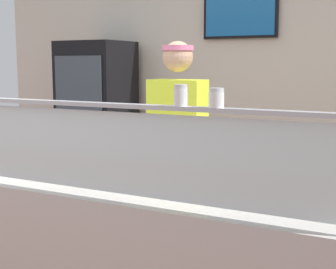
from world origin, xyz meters
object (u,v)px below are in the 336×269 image
parmesan_shaker (181,97)px  worker_figure (178,151)px  pepper_flake_shaker (216,99)px  pizza_server (127,175)px  pizza_tray (135,178)px  drink_fridge (97,131)px

parmesan_shaker → worker_figure: size_ratio=0.05×
pepper_flake_shaker → worker_figure: 1.38m
pizza_server → pepper_flake_shaker: 0.90m
pepper_flake_shaker → pizza_tray: bearing=149.3°
parmesan_shaker → drink_fridge: 3.00m
worker_figure → parmesan_shaker: bearing=-63.0°
worker_figure → drink_fridge: drink_fridge is taller
drink_fridge → worker_figure: bearing=-36.4°
pizza_tray → pepper_flake_shaker: size_ratio=5.41×
pizza_tray → pepper_flake_shaker: (0.64, -0.38, 0.49)m
parmesan_shaker → worker_figure: 1.31m
pepper_flake_shaker → parmesan_shaker: bearing=-180.0°
pepper_flake_shaker → drink_fridge: (-2.18, 2.16, -0.54)m
parmesan_shaker → pepper_flake_shaker: bearing=0.0°
pepper_flake_shaker → drink_fridge: drink_fridge is taller
pepper_flake_shaker → drink_fridge: size_ratio=0.05×
pizza_tray → pepper_flake_shaker: bearing=-30.7°
pepper_flake_shaker → worker_figure: (-0.72, 1.09, -0.45)m
pizza_server → drink_fridge: size_ratio=0.15×
pizza_tray → pizza_server: bearing=-155.1°
pizza_server → parmesan_shaker: parmesan_shaker is taller
pizza_tray → pizza_server: size_ratio=1.61×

